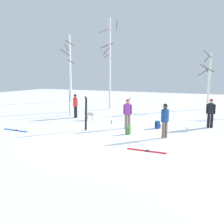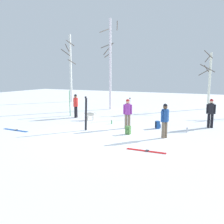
{
  "view_description": "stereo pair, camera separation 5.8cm",
  "coord_description": "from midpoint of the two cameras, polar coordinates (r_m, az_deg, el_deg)",
  "views": [
    {
      "loc": [
        5.24,
        -10.45,
        3.13
      ],
      "look_at": [
        -0.44,
        1.68,
        1.0
      ],
      "focal_mm": 38.16,
      "sensor_mm": 36.0,
      "label": 1
    },
    {
      "loc": [
        5.29,
        -10.43,
        3.13
      ],
      "look_at": [
        -0.44,
        1.68,
        1.0
      ],
      "focal_mm": 38.16,
      "sensor_mm": 36.0,
      "label": 2
    }
  ],
  "objects": [
    {
      "name": "ski_pair_lying_1",
      "position": [
        14.49,
        -21.99,
        -4.07
      ],
      "size": [
        1.79,
        0.2,
        0.05
      ],
      "color": "blue",
      "rests_on": "ground_plane"
    },
    {
      "name": "ground_plane",
      "position": [
        12.1,
        -1.4,
        -5.95
      ],
      "size": [
        60.0,
        60.0,
        0.0
      ],
      "primitive_type": "plane",
      "color": "white"
    },
    {
      "name": "birch_tree_2",
      "position": [
        23.33,
        22.32,
        7.31
      ],
      "size": [
        1.44,
        1.85,
        5.25
      ],
      "color": "white",
      "rests_on": "ground_plane"
    },
    {
      "name": "dog",
      "position": [
        16.43,
        -5.21,
        -0.61
      ],
      "size": [
        0.88,
        0.37,
        0.57
      ],
      "color": "beige",
      "rests_on": "ground_plane"
    },
    {
      "name": "backpack_0",
      "position": [
        12.58,
        3.98,
        -4.39
      ],
      "size": [
        0.28,
        0.31,
        0.44
      ],
      "color": "#4C7F3F",
      "rests_on": "ground_plane"
    },
    {
      "name": "ski_pair_planted_1",
      "position": [
        18.31,
        -10.0,
        2.12
      ],
      "size": [
        0.17,
        0.14,
        1.95
      ],
      "color": "green",
      "rests_on": "ground_plane"
    },
    {
      "name": "ski_pair_planted_0",
      "position": [
        13.35,
        -6.14,
        -0.39
      ],
      "size": [
        0.2,
        0.03,
        1.92
      ],
      "color": "black",
      "rests_on": "ground_plane"
    },
    {
      "name": "ski_pair_lying_0",
      "position": [
        10.01,
        8.34,
        -9.21
      ],
      "size": [
        1.66,
        0.22,
        0.05
      ],
      "color": "red",
      "rests_on": "ground_plane"
    },
    {
      "name": "person_3",
      "position": [
        15.13,
        22.71,
        0.16
      ],
      "size": [
        0.52,
        0.34,
        1.72
      ],
      "color": "black",
      "rests_on": "ground_plane"
    },
    {
      "name": "water_bottle_1",
      "position": [
        15.18,
        0.03,
        -2.44
      ],
      "size": [
        0.07,
        0.07,
        0.23
      ],
      "color": "green",
      "rests_on": "ground_plane"
    },
    {
      "name": "person_1",
      "position": [
        17.42,
        -8.6,
        1.85
      ],
      "size": [
        0.34,
        0.51,
        1.72
      ],
      "color": "black",
      "rests_on": "ground_plane"
    },
    {
      "name": "person_2",
      "position": [
        11.98,
        12.69,
        -1.52
      ],
      "size": [
        0.34,
        0.46,
        1.72
      ],
      "color": "#72604C",
      "rests_on": "ground_plane"
    },
    {
      "name": "backpack_1",
      "position": [
        14.13,
        11.01,
        -3.04
      ],
      "size": [
        0.34,
        0.34,
        0.44
      ],
      "color": "#1E4C99",
      "rests_on": "ground_plane"
    },
    {
      "name": "birch_tree_1",
      "position": [
        21.4,
        -0.38,
        11.71
      ],
      "size": [
        1.76,
        1.38,
        7.88
      ],
      "color": "silver",
      "rests_on": "ground_plane"
    },
    {
      "name": "ski_poles_0",
      "position": [
        16.64,
        4.39,
        1.01
      ],
      "size": [
        0.07,
        0.24,
        1.53
      ],
      "color": "#B2B2BC",
      "rests_on": "ground_plane"
    },
    {
      "name": "person_0",
      "position": [
        13.87,
        3.88,
        0.1
      ],
      "size": [
        0.49,
        0.34,
        1.72
      ],
      "color": "#72604C",
      "rests_on": "ground_plane"
    },
    {
      "name": "birch_tree_0",
      "position": [
        27.73,
        -9.86,
        10.47
      ],
      "size": [
        1.55,
        1.04,
        7.5
      ],
      "color": "silver",
      "rests_on": "ground_plane"
    },
    {
      "name": "water_bottle_0",
      "position": [
        13.63,
        17.66,
        -4.15
      ],
      "size": [
        0.08,
        0.08,
        0.26
      ],
      "color": "silver",
      "rests_on": "ground_plane"
    }
  ]
}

